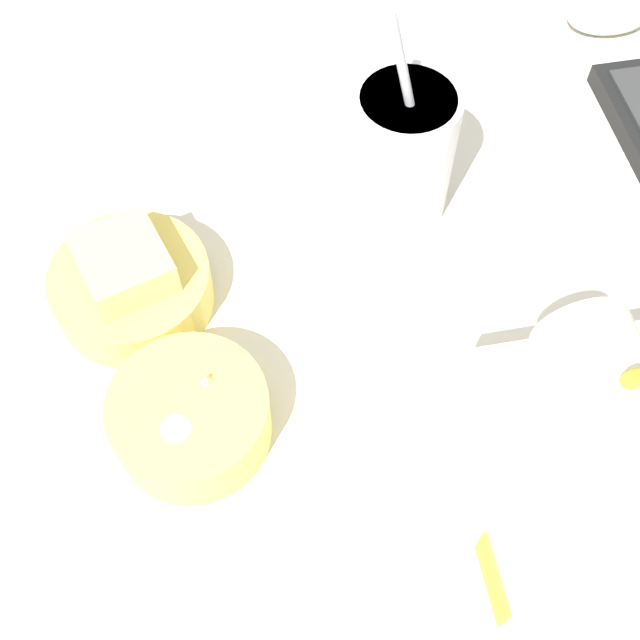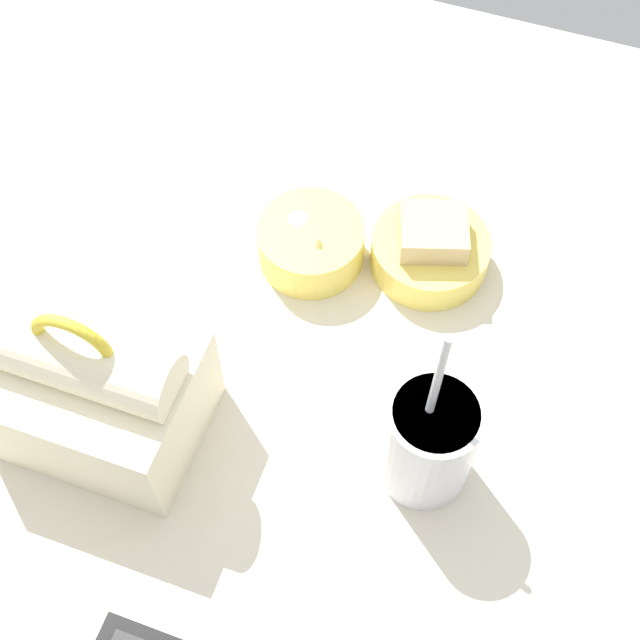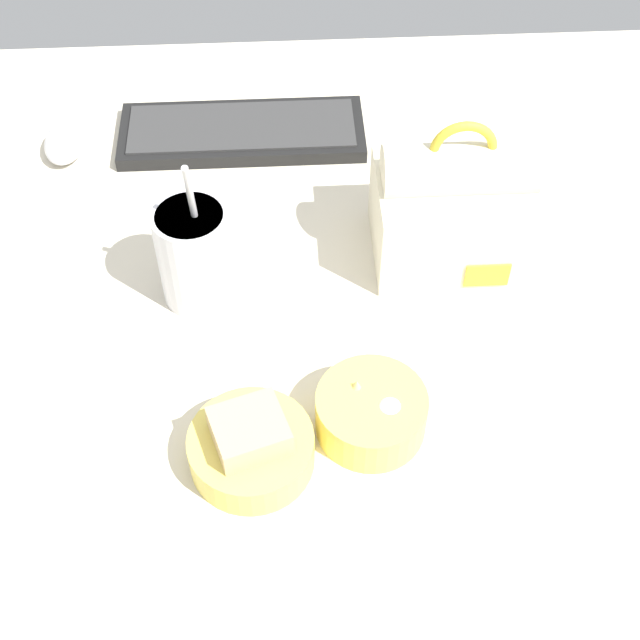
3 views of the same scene
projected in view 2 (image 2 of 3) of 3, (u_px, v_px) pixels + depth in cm
name	position (u px, v px, depth cm)	size (l,w,h in cm)	color
desk_surface	(324.00, 381.00, 85.92)	(140.00, 110.00, 2.00)	beige
lunch_bag	(96.00, 389.00, 76.91)	(17.43, 13.82, 18.37)	#EFE5C1
soup_cup	(429.00, 441.00, 74.92)	(8.02, 8.02, 19.91)	silver
bento_bowl_sandwich	(430.00, 249.00, 89.71)	(11.97, 11.97, 6.67)	#EFD65B
bento_bowl_snacks	(311.00, 243.00, 90.10)	(10.89, 10.89, 5.57)	#EFD65B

